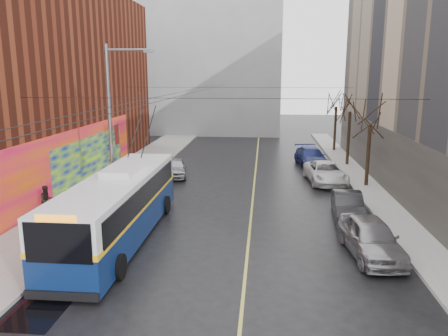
% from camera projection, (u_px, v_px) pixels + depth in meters
% --- Properties ---
extents(ground, '(140.00, 140.00, 0.00)m').
position_uv_depth(ground, '(198.00, 302.00, 14.55)').
color(ground, black).
rests_on(ground, ground).
extents(sidewalk_left, '(4.00, 60.00, 0.15)m').
position_uv_depth(sidewalk_left, '(99.00, 196.00, 26.93)').
color(sidewalk_left, gray).
rests_on(sidewalk_left, ground).
extents(sidewalk_right, '(2.00, 60.00, 0.15)m').
position_uv_depth(sidewalk_right, '(381.00, 203.00, 25.41)').
color(sidewalk_right, gray).
rests_on(sidewalk_right, ground).
extents(lane_line, '(0.12, 50.00, 0.01)m').
position_uv_depth(lane_line, '(253.00, 192.00, 28.04)').
color(lane_line, '#BFB74C').
rests_on(lane_line, ground).
extents(building_far, '(20.50, 12.10, 18.00)m').
position_uv_depth(building_far, '(203.00, 62.00, 56.98)').
color(building_far, gray).
rests_on(building_far, ground).
extents(streetlight_pole, '(2.65, 0.60, 9.00)m').
position_uv_depth(streetlight_pole, '(113.00, 123.00, 23.81)').
color(streetlight_pole, slate).
rests_on(streetlight_pole, ground).
extents(catenary_wires, '(18.00, 60.00, 0.22)m').
position_uv_depth(catenary_wires, '(192.00, 93.00, 27.84)').
color(catenary_wires, black).
extents(tree_near, '(3.20, 3.20, 6.40)m').
position_uv_depth(tree_near, '(371.00, 113.00, 28.27)').
color(tree_near, black).
rests_on(tree_near, ground).
extents(tree_mid, '(3.20, 3.20, 6.68)m').
position_uv_depth(tree_mid, '(351.00, 102.00, 35.02)').
color(tree_mid, black).
rests_on(tree_mid, ground).
extents(tree_far, '(3.20, 3.20, 6.57)m').
position_uv_depth(tree_far, '(337.00, 99.00, 41.86)').
color(tree_far, black).
rests_on(tree_far, ground).
extents(puddle, '(2.02, 3.60, 0.01)m').
position_uv_depth(puddle, '(42.00, 302.00, 14.54)').
color(puddle, black).
rests_on(puddle, ground).
extents(pigeons_flying, '(3.55, 3.04, 0.78)m').
position_uv_depth(pigeons_flying, '(169.00, 87.00, 22.57)').
color(pigeons_flying, slate).
extents(trolleybus, '(2.84, 12.08, 5.70)m').
position_uv_depth(trolleybus, '(119.00, 206.00, 19.76)').
color(trolleybus, '#0A1C4B').
rests_on(trolleybus, ground).
extents(parked_car_a, '(2.34, 4.84, 1.59)m').
position_uv_depth(parked_car_a, '(371.00, 238.00, 18.10)').
color(parked_car_a, '#9A9A9E').
rests_on(parked_car_a, ground).
extents(parked_car_b, '(1.73, 4.23, 1.36)m').
position_uv_depth(parked_car_b, '(348.00, 206.00, 22.90)').
color(parked_car_b, '#252527').
rests_on(parked_car_b, ground).
extents(parked_car_c, '(2.86, 5.37, 1.44)m').
position_uv_depth(parked_car_c, '(326.00, 172.00, 30.44)').
color(parked_car_c, silver).
rests_on(parked_car_c, ground).
extents(parked_car_d, '(2.73, 5.39, 1.50)m').
position_uv_depth(parked_car_d, '(311.00, 157.00, 35.99)').
color(parked_car_d, navy).
rests_on(parked_car_d, ground).
extents(following_car, '(2.21, 4.10, 1.33)m').
position_uv_depth(following_car, '(175.00, 168.00, 32.30)').
color(following_car, '#AFAFB4').
rests_on(following_car, ground).
extents(pedestrian_a, '(0.51, 0.68, 1.69)m').
position_uv_depth(pedestrian_a, '(69.00, 206.00, 21.71)').
color(pedestrian_a, black).
rests_on(pedestrian_a, sidewalk_left).
extents(pedestrian_b, '(0.97, 0.99, 1.61)m').
position_uv_depth(pedestrian_b, '(47.00, 201.00, 22.82)').
color(pedestrian_b, black).
rests_on(pedestrian_b, sidewalk_left).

